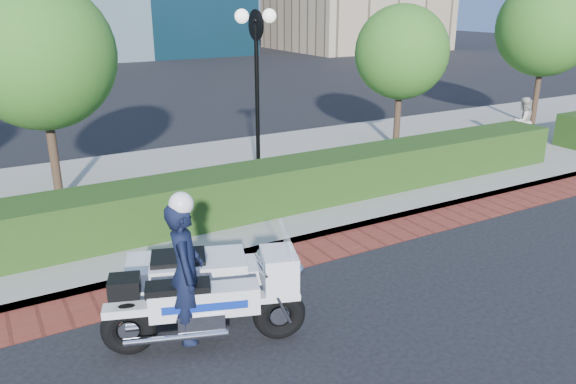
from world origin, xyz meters
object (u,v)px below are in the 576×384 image
tree_c (402,52)px  pedestrian (522,121)px  tree_b (40,55)px  tree_d (546,27)px  police_motorcycle (195,283)px  lamppost (257,71)px

tree_c → pedestrian: tree_c is taller
tree_b → tree_d: size_ratio=0.95×
tree_d → tree_c: bearing=-180.0°
tree_d → police_motorcycle: bearing=-157.6°
tree_d → police_motorcycle: size_ratio=1.90×
tree_c → tree_d: tree_d is taller
tree_b → tree_d: 16.50m
lamppost → tree_c: size_ratio=0.98×
police_motorcycle → tree_d: bearing=41.8°
lamppost → tree_b: size_ratio=0.86×
tree_c → tree_d: size_ratio=0.83×
pedestrian → lamppost: bearing=0.9°
tree_c → pedestrian: 4.53m
tree_b → lamppost: bearing=-16.1°
police_motorcycle → tree_c: bearing=54.6°
police_motorcycle → lamppost: bearing=74.3°
lamppost → police_motorcycle: lamppost is taller
tree_b → pedestrian: 13.92m
tree_c → pedestrian: size_ratio=2.83×
lamppost → police_motorcycle: bearing=-125.2°
lamppost → pedestrian: (9.07, -0.48, -2.05)m
police_motorcycle → pedestrian: police_motorcycle is taller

